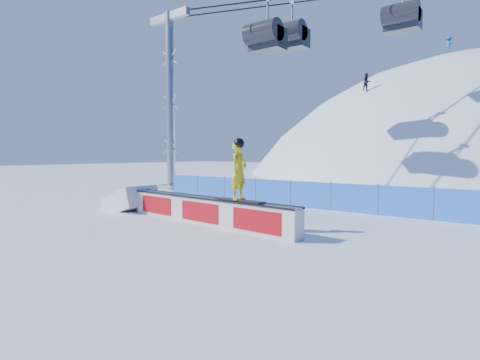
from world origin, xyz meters
The scene contains 7 objects.
ground centered at (0.00, 0.00, 0.00)m, with size 160.00×160.00×0.00m, color white.
snow_hill centered at (0.00, 42.00, -18.00)m, with size 64.00×64.00×64.00m.
safety_fence centered at (0.00, 4.50, 0.60)m, with size 22.05×0.05×1.30m.
rail_box centered at (-3.18, -1.09, 0.47)m, with size 7.88×1.21×0.94m.
snow_ramp centered at (-8.08, -0.68, 0.00)m, with size 2.30×1.53×0.86m, color white, non-canonical shape.
snowboarder centered at (-1.56, -1.23, 1.93)m, with size 1.93×0.71×2.00m.
distant_skiers centered at (1.19, 29.84, 11.22)m, with size 19.18×10.71×7.40m.
Camera 1 is at (5.75, -10.56, 2.44)m, focal length 28.00 mm.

